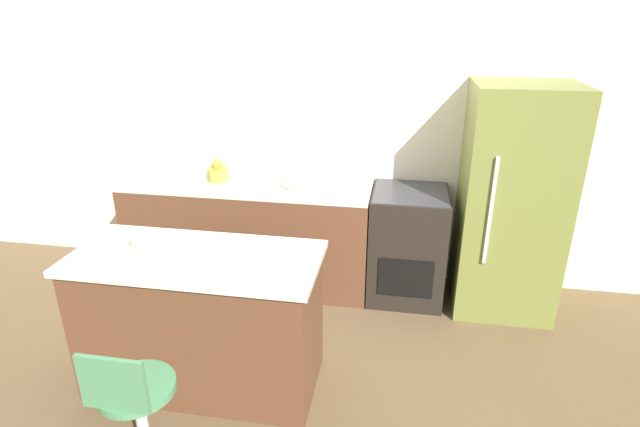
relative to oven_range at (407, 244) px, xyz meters
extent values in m
plane|color=brown|center=(-1.05, -0.34, -0.46)|extent=(14.00, 14.00, 0.00)
cube|color=silver|center=(-1.05, 0.35, 0.84)|extent=(8.00, 0.06, 2.60)
cube|color=brown|center=(-1.36, 0.00, -0.02)|extent=(2.10, 0.64, 0.89)
cube|color=beige|center=(-1.36, 0.00, 0.44)|extent=(2.10, 0.64, 0.03)
cube|color=#9EA3A8|center=(-1.73, 0.00, 0.46)|extent=(0.44, 0.35, 0.01)
cube|color=brown|center=(-1.26, -1.33, -0.02)|extent=(1.44, 0.64, 0.88)
cube|color=beige|center=(-1.26, -1.33, 0.44)|extent=(1.50, 0.68, 0.04)
cube|color=black|center=(0.00, 0.00, 0.00)|extent=(0.61, 0.64, 0.92)
cube|color=black|center=(0.00, -0.32, -0.14)|extent=(0.43, 0.01, 0.32)
cube|color=#333338|center=(0.00, 0.00, 0.46)|extent=(0.58, 0.60, 0.01)
cube|color=olive|center=(0.76, -0.02, 0.44)|extent=(0.75, 0.68, 1.80)
cube|color=silver|center=(0.56, -0.38, 0.48)|extent=(0.02, 0.02, 0.81)
cylinder|color=#478456|center=(-1.31, -2.03, 0.06)|extent=(0.39, 0.39, 0.04)
cube|color=#478456|center=(-1.31, -2.20, 0.23)|extent=(0.33, 0.02, 0.29)
cylinder|color=#B29333|center=(-1.62, 0.02, 0.52)|extent=(0.18, 0.18, 0.11)
sphere|color=#B29333|center=(-1.62, 0.02, 0.61)|extent=(0.10, 0.10, 0.10)
cylinder|color=beige|center=(-0.95, 0.02, 0.51)|extent=(0.23, 0.23, 0.09)
cylinder|color=#C1B28E|center=(-1.62, -1.22, 0.48)|extent=(0.23, 0.23, 0.05)
camera|label=1|loc=(-0.07, -3.81, 1.81)|focal=28.00mm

